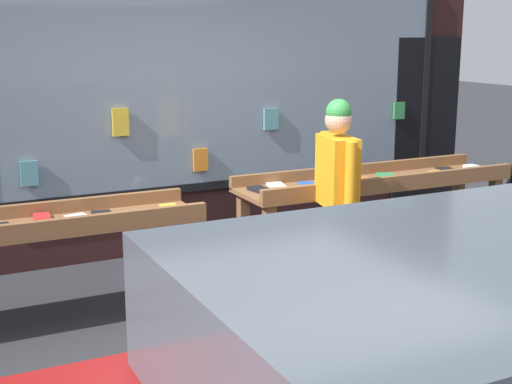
{
  "coord_description": "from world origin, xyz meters",
  "views": [
    {
      "loc": [
        -2.29,
        -4.24,
        2.18
      ],
      "look_at": [
        0.24,
        0.77,
        0.9
      ],
      "focal_mm": 50.0,
      "sensor_mm": 36.0,
      "label": 1
    }
  ],
  "objects_px": {
    "display_table_right": "(376,189)",
    "person_browsing": "(337,185)",
    "display_table_left": "(21,236)",
    "small_dog": "(303,283)"
  },
  "relations": [
    {
      "from": "display_table_right",
      "to": "person_browsing",
      "type": "bearing_deg",
      "value": -145.54
    },
    {
      "from": "small_dog",
      "to": "person_browsing",
      "type": "bearing_deg",
      "value": -79.88
    },
    {
      "from": "person_browsing",
      "to": "small_dog",
      "type": "height_order",
      "value": "person_browsing"
    },
    {
      "from": "display_table_left",
      "to": "small_dog",
      "type": "xyz_separation_m",
      "value": [
        1.94,
        -0.74,
        -0.44
      ]
    },
    {
      "from": "display_table_left",
      "to": "small_dog",
      "type": "distance_m",
      "value": 2.12
    },
    {
      "from": "display_table_left",
      "to": "small_dog",
      "type": "bearing_deg",
      "value": -20.86
    },
    {
      "from": "display_table_left",
      "to": "person_browsing",
      "type": "distance_m",
      "value": 2.44
    },
    {
      "from": "display_table_left",
      "to": "small_dog",
      "type": "height_order",
      "value": "display_table_left"
    },
    {
      "from": "small_dog",
      "to": "display_table_left",
      "type": "bearing_deg",
      "value": 53.31
    },
    {
      "from": "person_browsing",
      "to": "small_dog",
      "type": "xyz_separation_m",
      "value": [
        -0.43,
        -0.21,
        -0.69
      ]
    }
  ]
}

